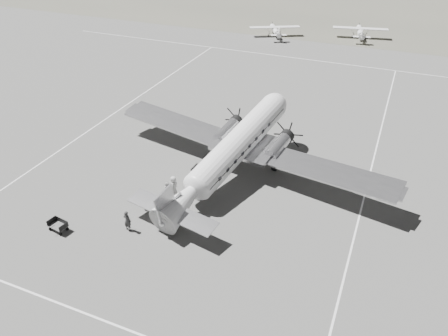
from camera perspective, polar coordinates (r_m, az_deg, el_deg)
ground at (r=37.67m, az=-1.53°, el=-4.25°), size 260.00×260.00×0.00m
taxi_line_near at (r=29.07m, az=-13.53°, el=-19.48°), size 60.00×0.15×0.01m
taxi_line_right at (r=35.50m, az=16.66°, el=-8.54°), size 0.15×80.00×0.01m
taxi_line_left at (r=53.36m, az=-15.01°, el=6.32°), size 0.15×60.00×0.01m
taxi_line_horizon at (r=72.24m, az=11.89°, el=13.57°), size 90.00×0.15×0.01m
dc3_airliner at (r=39.13m, az=1.13°, el=2.17°), size 32.58×25.51×5.57m
light_plane_left at (r=84.01m, az=6.68°, el=17.32°), size 11.69×10.95×1.92m
light_plane_right at (r=85.87m, az=17.34°, el=16.51°), size 11.18×9.75×2.03m
baggage_cart_near at (r=36.76m, az=-9.21°, el=-4.97°), size 1.63×1.28×0.84m
baggage_cart_far at (r=36.70m, az=-20.86°, el=-7.06°), size 1.67×1.30×0.86m
ground_crew at (r=34.88m, az=-12.51°, el=-6.73°), size 0.68×0.47×1.81m
ramp_agent at (r=37.61m, az=-7.34°, el=-2.98°), size 0.88×1.00×1.74m
passenger at (r=38.05m, az=-6.59°, el=-2.34°), size 0.76×1.01×1.87m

